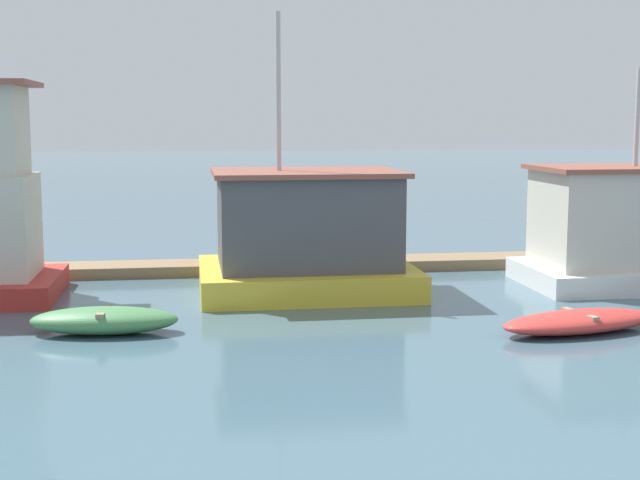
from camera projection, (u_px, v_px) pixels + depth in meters
name	position (u px, v px, depth m)	size (l,w,h in m)	color
ground_plane	(314.00, 290.00, 22.33)	(200.00, 200.00, 0.00)	#426070
dock_walkway	(300.00, 265.00, 25.17)	(33.80, 1.40, 0.30)	#846B4C
houseboat_yellow	(306.00, 236.00, 21.98)	(5.25, 4.18, 6.79)	gold
dinghy_green	(104.00, 320.00, 17.76)	(3.03, 1.42, 0.53)	#47844C
dinghy_red	(579.00, 321.00, 17.91)	(3.70, 2.00, 0.43)	red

